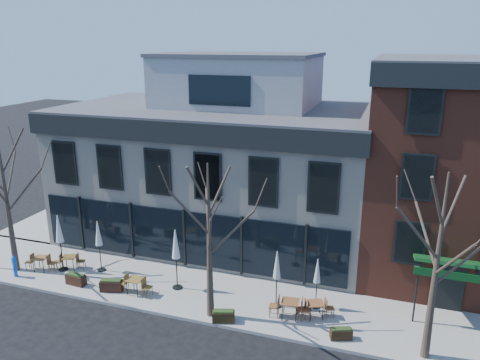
% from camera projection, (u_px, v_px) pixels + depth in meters
% --- Properties ---
extents(ground, '(120.00, 120.00, 0.00)m').
position_uv_depth(ground, '(186.00, 269.00, 25.49)').
color(ground, black).
rests_on(ground, ground).
extents(sidewalk_front, '(33.50, 4.70, 0.15)m').
position_uv_depth(sidewalk_front, '(229.00, 298.00, 22.53)').
color(sidewalk_front, gray).
rests_on(sidewalk_front, ground).
extents(sidewalk_side, '(4.50, 12.00, 0.15)m').
position_uv_depth(sidewalk_side, '(81.00, 209.00, 34.34)').
color(sidewalk_side, gray).
rests_on(sidewalk_side, ground).
extents(corner_building, '(18.39, 10.39, 11.10)m').
position_uv_depth(corner_building, '(220.00, 163.00, 28.71)').
color(corner_building, beige).
rests_on(corner_building, ground).
extents(red_brick_building, '(8.20, 11.78, 11.18)m').
position_uv_depth(red_brick_building, '(450.00, 167.00, 24.44)').
color(red_brick_building, brown).
rests_on(red_brick_building, ground).
extents(tree_corner, '(3.93, 3.98, 7.92)m').
position_uv_depth(tree_corner, '(6.00, 197.00, 23.94)').
color(tree_corner, '#382B21').
rests_on(tree_corner, sidewalk_front).
extents(tree_mid, '(3.50, 3.55, 7.04)m').
position_uv_depth(tree_mid, '(209.00, 240.00, 19.94)').
color(tree_mid, '#382B21').
rests_on(tree_mid, sidewalk_front).
extents(tree_right, '(3.72, 3.77, 7.48)m').
position_uv_depth(tree_right, '(437.00, 267.00, 17.14)').
color(tree_right, '#382B21').
rests_on(tree_right, sidewalk_front).
extents(call_box, '(0.25, 0.24, 1.19)m').
position_uv_depth(call_box, '(15.00, 265.00, 24.22)').
color(call_box, '#0E4AB8').
rests_on(call_box, sidewalk_front).
extents(cafe_set_0, '(1.77, 0.81, 0.91)m').
position_uv_depth(cafe_set_0, '(41.00, 262.00, 24.94)').
color(cafe_set_0, brown).
rests_on(cafe_set_0, sidewalk_front).
extents(cafe_set_1, '(1.68, 1.00, 0.87)m').
position_uv_depth(cafe_set_1, '(70.00, 261.00, 25.10)').
color(cafe_set_1, brown).
rests_on(cafe_set_1, sidewalk_front).
extents(cafe_set_2, '(1.81, 0.75, 0.95)m').
position_uv_depth(cafe_set_2, '(135.00, 284.00, 22.63)').
color(cafe_set_2, brown).
rests_on(cafe_set_2, sidewalk_front).
extents(cafe_set_4, '(1.94, 0.84, 1.01)m').
position_uv_depth(cafe_set_4, '(290.00, 308.00, 20.62)').
color(cafe_set_4, brown).
rests_on(cafe_set_4, sidewalk_front).
extents(cafe_set_5, '(1.72, 1.03, 0.89)m').
position_uv_depth(cafe_set_5, '(315.00, 308.00, 20.69)').
color(cafe_set_5, brown).
rests_on(cafe_set_5, sidewalk_front).
extents(umbrella_0, '(0.50, 0.50, 3.12)m').
position_uv_depth(umbrella_0, '(59.00, 232.00, 24.46)').
color(umbrella_0, black).
rests_on(umbrella_0, sidewalk_front).
extents(umbrella_1, '(0.45, 0.45, 2.80)m').
position_uv_depth(umbrella_1, '(98.00, 236.00, 24.47)').
color(umbrella_1, black).
rests_on(umbrella_1, sidewalk_front).
extents(umbrella_2, '(0.50, 0.50, 3.12)m').
position_uv_depth(umbrella_2, '(176.00, 247.00, 22.64)').
color(umbrella_2, black).
rests_on(umbrella_2, sidewalk_front).
extents(umbrella_3, '(0.45, 0.45, 2.79)m').
position_uv_depth(umbrella_3, '(277.00, 268.00, 21.08)').
color(umbrella_3, black).
rests_on(umbrella_3, sidewalk_front).
extents(umbrella_4, '(0.39, 0.39, 2.45)m').
position_uv_depth(umbrella_4, '(317.00, 274.00, 21.09)').
color(umbrella_4, black).
rests_on(umbrella_4, sidewalk_front).
extents(planter_0, '(1.07, 0.50, 0.58)m').
position_uv_depth(planter_0, '(76.00, 279.00, 23.52)').
color(planter_0, '#321910').
rests_on(planter_0, sidewalk_front).
extents(planter_1, '(1.16, 0.72, 0.61)m').
position_uv_depth(planter_1, '(111.00, 285.00, 22.92)').
color(planter_1, black).
rests_on(planter_1, sidewalk_front).
extents(planter_2, '(1.04, 0.67, 0.54)m').
position_uv_depth(planter_2, '(224.00, 316.00, 20.43)').
color(planter_2, '#312310').
rests_on(planter_2, sidewalk_front).
extents(planter_3, '(0.96, 0.65, 0.50)m').
position_uv_depth(planter_3, '(341.00, 333.00, 19.25)').
color(planter_3, black).
rests_on(planter_3, sidewalk_front).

